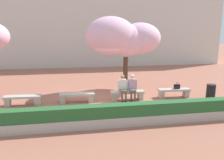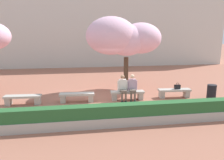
{
  "view_description": "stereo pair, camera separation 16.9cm",
  "coord_description": "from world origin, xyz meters",
  "views": [
    {
      "loc": [
        -1.33,
        -10.31,
        3.31
      ],
      "look_at": [
        0.5,
        0.2,
        1.0
      ],
      "focal_mm": 35.0,
      "sensor_mm": 36.0,
      "label": 1
    },
    {
      "loc": [
        -1.16,
        -10.33,
        3.31
      ],
      "look_at": [
        0.5,
        0.2,
        1.0
      ],
      "focal_mm": 35.0,
      "sensor_mm": 36.0,
      "label": 2
    }
  ],
  "objects": [
    {
      "name": "ground_plane",
      "position": [
        0.0,
        0.0,
        0.0
      ],
      "size": [
        100.0,
        100.0,
        0.0
      ],
      "primitive_type": "plane",
      "color": "#9E604C"
    },
    {
      "name": "stone_bench_center",
      "position": [
        1.25,
        0.0,
        0.3
      ],
      "size": [
        1.7,
        0.52,
        0.45
      ],
      "color": "#ADA89E",
      "rests_on": "ground"
    },
    {
      "name": "building_facade",
      "position": [
        0.0,
        12.92,
        4.18
      ],
      "size": [
        28.0,
        4.0,
        8.36
      ],
      "primitive_type": "cube",
      "color": "beige",
      "rests_on": "ground"
    },
    {
      "name": "person_seated_right",
      "position": [
        1.49,
        -0.05,
        0.7
      ],
      "size": [
        0.51,
        0.71,
        1.29
      ],
      "color": "black",
      "rests_on": "ground"
    },
    {
      "name": "stone_bench_near_west",
      "position": [
        -1.25,
        0.0,
        0.3
      ],
      "size": [
        1.7,
        0.52,
        0.45
      ],
      "color": "#ADA89E",
      "rests_on": "ground"
    },
    {
      "name": "cherry_tree_main",
      "position": [
        1.49,
        1.96,
        3.03
      ],
      "size": [
        4.36,
        2.85,
        4.2
      ],
      "color": "#473323",
      "rests_on": "ground"
    },
    {
      "name": "trash_bin",
      "position": [
        5.41,
        -0.7,
        0.39
      ],
      "size": [
        0.44,
        0.44,
        0.78
      ],
      "primitive_type": "cylinder",
      "color": "black",
      "rests_on": "ground"
    },
    {
      "name": "handbag",
      "position": [
        3.92,
        0.01,
        0.58
      ],
      "size": [
        0.3,
        0.15,
        0.34
      ],
      "color": "black",
      "rests_on": "stone_bench_near_east"
    },
    {
      "name": "person_seated_left",
      "position": [
        1.0,
        -0.05,
        0.7
      ],
      "size": [
        0.51,
        0.69,
        1.29
      ],
      "color": "black",
      "rests_on": "ground"
    },
    {
      "name": "stone_bench_near_east",
      "position": [
        3.76,
        0.0,
        0.3
      ],
      "size": [
        1.7,
        0.52,
        0.45
      ],
      "color": "#ADA89E",
      "rests_on": "ground"
    },
    {
      "name": "planter_hedge_foreground",
      "position": [
        0.0,
        -3.0,
        0.39
      ],
      "size": [
        14.13,
        0.5,
        0.8
      ],
      "color": "#ADA89E",
      "rests_on": "ground"
    },
    {
      "name": "stone_bench_west_end",
      "position": [
        -3.76,
        0.0,
        0.3
      ],
      "size": [
        1.7,
        0.52,
        0.45
      ],
      "color": "#ADA89E",
      "rests_on": "ground"
    }
  ]
}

